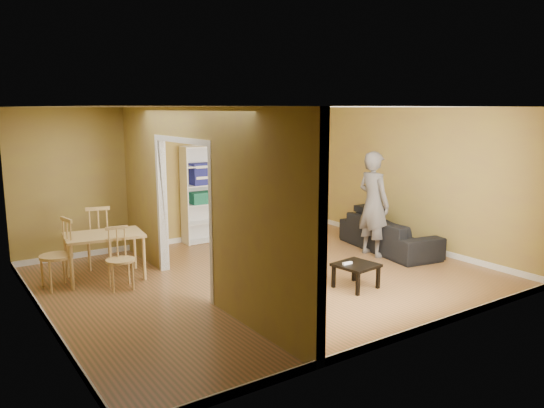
{
  "coord_description": "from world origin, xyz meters",
  "views": [
    {
      "loc": [
        -4.37,
        -6.58,
        2.58
      ],
      "look_at": [
        0.2,
        0.2,
        1.1
      ],
      "focal_mm": 35.0,
      "sensor_mm": 36.0,
      "label": 1
    }
  ],
  "objects_px": {
    "coffee_table": "(356,267)",
    "dining_table": "(104,239)",
    "chair_near": "(120,259)",
    "chair_left": "(56,254)",
    "bookshelf": "(201,194)",
    "chair_far": "(99,236)",
    "sofa": "(389,229)",
    "person": "(374,195)"
  },
  "relations": [
    {
      "from": "sofa",
      "to": "person",
      "type": "relative_size",
      "value": 0.97
    },
    {
      "from": "bookshelf",
      "to": "chair_near",
      "type": "xyz_separation_m",
      "value": [
        -2.24,
        -1.85,
        -0.49
      ]
    },
    {
      "from": "dining_table",
      "to": "chair_near",
      "type": "height_order",
      "value": "chair_near"
    },
    {
      "from": "chair_left",
      "to": "chair_near",
      "type": "bearing_deg",
      "value": 46.04
    },
    {
      "from": "sofa",
      "to": "chair_left",
      "type": "xyz_separation_m",
      "value": [
        -5.53,
        1.21,
        0.11
      ]
    },
    {
      "from": "dining_table",
      "to": "chair_left",
      "type": "distance_m",
      "value": 0.72
    },
    {
      "from": "sofa",
      "to": "chair_far",
      "type": "relative_size",
      "value": 2.02
    },
    {
      "from": "sofa",
      "to": "chair_left",
      "type": "height_order",
      "value": "chair_left"
    },
    {
      "from": "coffee_table",
      "to": "chair_near",
      "type": "xyz_separation_m",
      "value": [
        -2.84,
        1.89,
        0.14
      ]
    },
    {
      "from": "person",
      "to": "coffee_table",
      "type": "relative_size",
      "value": 3.99
    },
    {
      "from": "sofa",
      "to": "chair_far",
      "type": "distance_m",
      "value": 5.09
    },
    {
      "from": "coffee_table",
      "to": "chair_left",
      "type": "xyz_separation_m",
      "value": [
        -3.6,
        2.41,
        0.2
      ]
    },
    {
      "from": "person",
      "to": "chair_near",
      "type": "bearing_deg",
      "value": 80.22
    },
    {
      "from": "bookshelf",
      "to": "chair_far",
      "type": "bearing_deg",
      "value": -163.87
    },
    {
      "from": "chair_left",
      "to": "chair_near",
      "type": "distance_m",
      "value": 0.93
    },
    {
      "from": "dining_table",
      "to": "chair_far",
      "type": "relative_size",
      "value": 1.08
    },
    {
      "from": "person",
      "to": "dining_table",
      "type": "relative_size",
      "value": 1.92
    },
    {
      "from": "chair_left",
      "to": "coffee_table",
      "type": "bearing_deg",
      "value": 46.73
    },
    {
      "from": "sofa",
      "to": "bookshelf",
      "type": "distance_m",
      "value": 3.62
    },
    {
      "from": "chair_left",
      "to": "chair_far",
      "type": "height_order",
      "value": "chair_far"
    },
    {
      "from": "sofa",
      "to": "coffee_table",
      "type": "relative_size",
      "value": 3.88
    },
    {
      "from": "coffee_table",
      "to": "dining_table",
      "type": "xyz_separation_m",
      "value": [
        -2.89,
        2.47,
        0.32
      ]
    },
    {
      "from": "sofa",
      "to": "coffee_table",
      "type": "distance_m",
      "value": 2.28
    },
    {
      "from": "chair_near",
      "to": "chair_left",
      "type": "bearing_deg",
      "value": 152.36
    },
    {
      "from": "dining_table",
      "to": "chair_far",
      "type": "xyz_separation_m",
      "value": [
        0.1,
        0.64,
        -0.11
      ]
    },
    {
      "from": "person",
      "to": "coffee_table",
      "type": "height_order",
      "value": "person"
    },
    {
      "from": "chair_left",
      "to": "chair_far",
      "type": "xyz_separation_m",
      "value": [
        0.81,
        0.7,
        0.01
      ]
    },
    {
      "from": "bookshelf",
      "to": "chair_left",
      "type": "distance_m",
      "value": 3.31
    },
    {
      "from": "chair_left",
      "to": "dining_table",
      "type": "bearing_deg",
      "value": 84.82
    },
    {
      "from": "chair_far",
      "to": "chair_near",
      "type": "bearing_deg",
      "value": 100.08
    },
    {
      "from": "sofa",
      "to": "person",
      "type": "xyz_separation_m",
      "value": [
        -0.48,
        -0.06,
        0.68
      ]
    },
    {
      "from": "bookshelf",
      "to": "dining_table",
      "type": "distance_m",
      "value": 2.64
    },
    {
      "from": "coffee_table",
      "to": "dining_table",
      "type": "relative_size",
      "value": 0.48
    },
    {
      "from": "person",
      "to": "chair_far",
      "type": "xyz_separation_m",
      "value": [
        -4.25,
        1.96,
        -0.56
      ]
    },
    {
      "from": "coffee_table",
      "to": "chair_left",
      "type": "bearing_deg",
      "value": 146.15
    },
    {
      "from": "chair_far",
      "to": "chair_left",
      "type": "bearing_deg",
      "value": 53.1
    },
    {
      "from": "chair_left",
      "to": "bookshelf",
      "type": "bearing_deg",
      "value": 104.5
    },
    {
      "from": "sofa",
      "to": "chair_left",
      "type": "relative_size",
      "value": 2.07
    },
    {
      "from": "dining_table",
      "to": "chair_left",
      "type": "relative_size",
      "value": 1.11
    },
    {
      "from": "sofa",
      "to": "chair_near",
      "type": "height_order",
      "value": "chair_near"
    },
    {
      "from": "sofa",
      "to": "dining_table",
      "type": "relative_size",
      "value": 1.87
    },
    {
      "from": "sofa",
      "to": "person",
      "type": "bearing_deg",
      "value": 105.75
    }
  ]
}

